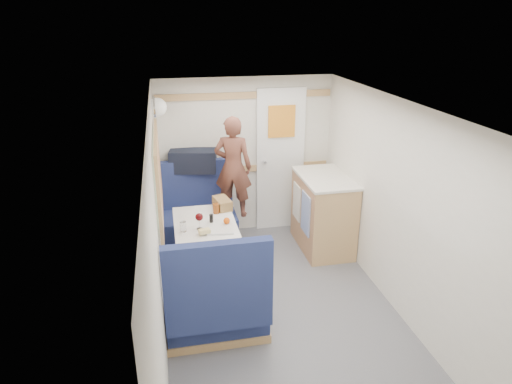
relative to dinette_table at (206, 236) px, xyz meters
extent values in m
plane|color=#515156|center=(0.65, -1.00, -0.57)|extent=(4.50, 4.50, 0.00)
plane|color=silver|center=(0.65, -1.00, 1.43)|extent=(4.50, 4.50, 0.00)
cube|color=silver|center=(0.65, 1.25, 0.43)|extent=(2.20, 0.02, 2.00)
cube|color=silver|center=(-0.45, -1.00, 0.43)|extent=(0.02, 4.50, 2.00)
cube|color=silver|center=(1.75, -1.00, 0.43)|extent=(0.02, 4.50, 2.00)
cube|color=#AA754C|center=(0.65, 1.23, 0.28)|extent=(2.15, 0.02, 0.08)
cube|color=#AA754C|center=(0.65, 1.23, 1.21)|extent=(2.15, 0.02, 0.08)
cube|color=#9AA68C|center=(-0.43, 0.00, 0.68)|extent=(0.04, 1.30, 0.72)
cube|color=white|center=(1.10, 1.22, 0.36)|extent=(0.62, 0.04, 1.86)
cube|color=orange|center=(1.10, 1.19, 0.88)|extent=(0.34, 0.03, 0.40)
cylinder|color=silver|center=(0.88, 1.17, 0.38)|extent=(0.04, 0.10, 0.04)
cube|color=white|center=(0.00, 0.00, 0.13)|extent=(0.62, 0.92, 0.04)
cylinder|color=silver|center=(0.00, 0.00, -0.22)|extent=(0.08, 0.08, 0.66)
cylinder|color=silver|center=(0.00, 0.00, -0.55)|extent=(0.36, 0.36, 0.03)
cube|color=#18244E|center=(0.00, 0.80, -0.34)|extent=(0.88, 0.50, 0.45)
cube|color=#18244E|center=(0.00, 1.08, 0.08)|extent=(0.88, 0.10, 0.80)
cube|color=#AA754C|center=(0.00, 0.80, -0.53)|extent=(0.90, 0.52, 0.08)
cube|color=#18244E|center=(0.00, -0.80, -0.34)|extent=(0.88, 0.50, 0.45)
cube|color=#18244E|center=(0.00, -1.08, 0.08)|extent=(0.88, 0.10, 0.80)
cube|color=#AA754C|center=(0.00, -0.80, -0.53)|extent=(0.90, 0.52, 0.08)
cube|color=#AA754C|center=(0.00, 1.12, 0.31)|extent=(0.90, 0.14, 0.04)
sphere|color=white|center=(-0.39, 0.85, 1.18)|extent=(0.20, 0.20, 0.20)
cube|color=#AA754C|center=(1.47, 0.55, -0.12)|extent=(0.54, 0.90, 0.90)
cube|color=silver|center=(1.47, 0.55, 0.34)|extent=(0.56, 0.92, 0.03)
cube|color=#5972B2|center=(1.19, 0.37, -0.02)|extent=(0.01, 0.30, 0.48)
cube|color=silver|center=(1.19, 0.73, -0.02)|extent=(0.01, 0.28, 0.44)
imported|color=brown|center=(0.41, 0.74, 0.48)|extent=(0.50, 0.41, 1.19)
cube|color=black|center=(-0.02, 1.12, 0.47)|extent=(0.60, 0.37, 0.27)
cube|color=silver|center=(0.14, -0.14, 0.16)|extent=(0.29, 0.36, 0.02)
sphere|color=#E6580A|center=(0.21, -0.10, 0.20)|extent=(0.07, 0.07, 0.07)
cube|color=#F0DC8A|center=(-0.03, -0.26, 0.19)|extent=(0.12, 0.09, 0.04)
cylinder|color=white|center=(-0.06, -0.13, 0.16)|extent=(0.06, 0.06, 0.01)
cylinder|color=white|center=(-0.06, -0.13, 0.21)|extent=(0.01, 0.01, 0.10)
sphere|color=#45070A|center=(-0.06, -0.13, 0.28)|extent=(0.08, 0.08, 0.08)
cylinder|color=white|center=(-0.22, -0.15, 0.20)|extent=(0.06, 0.06, 0.10)
cylinder|color=brown|center=(0.14, 0.22, 0.21)|extent=(0.07, 0.07, 0.10)
cylinder|color=black|center=(0.06, -0.03, 0.20)|extent=(0.04, 0.04, 0.10)
cylinder|color=white|center=(-0.03, 0.07, 0.20)|extent=(0.03, 0.03, 0.08)
cube|color=olive|center=(0.22, 0.34, 0.21)|extent=(0.20, 0.29, 0.11)
camera|label=1|loc=(-0.34, -4.20, 2.14)|focal=32.00mm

